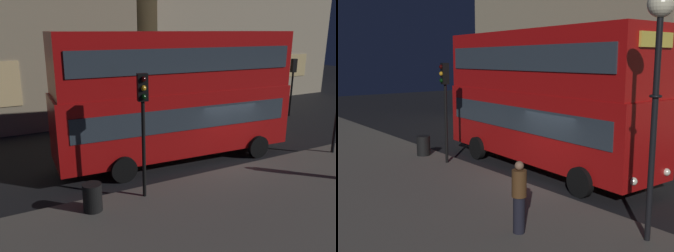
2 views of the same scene
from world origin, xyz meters
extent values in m
plane|color=black|center=(0.00, 0.00, 0.00)|extent=(80.00, 80.00, 0.00)
cube|color=#5B564F|center=(0.00, -5.41, 0.06)|extent=(44.00, 9.11, 0.12)
cube|color=#E5C67F|center=(-4.22, 8.28, 2.59)|extent=(2.75, 0.06, 1.90)
cube|color=#F2D18C|center=(5.51, 9.81, 2.45)|extent=(2.83, 0.06, 2.04)
cube|color=#F9E09E|center=(9.94, 9.81, 2.30)|extent=(2.83, 0.06, 2.44)
cube|color=#E5C67F|center=(14.36, 9.81, 2.58)|extent=(2.83, 0.06, 1.83)
cube|color=#B20F0F|center=(-1.79, 1.22, 1.80)|extent=(10.18, 3.11, 2.62)
cube|color=#B20F0F|center=(-1.79, 1.22, 4.27)|extent=(9.98, 3.05, 2.32)
cube|color=#2D3842|center=(-1.79, 1.22, 2.13)|extent=(9.38, 3.13, 0.90)
cube|color=#2D3842|center=(-1.79, 1.22, 4.39)|extent=(9.38, 3.13, 0.90)
cube|color=#F2D84C|center=(3.18, 0.94, 4.91)|extent=(0.17, 1.54, 0.44)
sphere|color=white|center=(3.30, 1.77, 0.84)|extent=(0.24, 0.24, 0.24)
sphere|color=white|center=(3.20, 0.11, 0.84)|extent=(0.24, 0.24, 0.24)
cylinder|color=black|center=(1.70, 2.36, 0.49)|extent=(1.00, 0.29, 0.99)
cylinder|color=black|center=(1.55, -0.30, 0.49)|extent=(1.00, 0.29, 0.99)
cylinder|color=black|center=(-4.48, 2.70, 0.49)|extent=(1.00, 0.29, 0.99)
cylinder|color=black|center=(-4.63, 0.05, 0.49)|extent=(1.00, 0.29, 0.99)
cylinder|color=black|center=(-4.52, -1.56, 1.74)|extent=(0.12, 0.12, 3.24)
cube|color=black|center=(-4.52, -1.56, 3.78)|extent=(0.36, 0.31, 0.85)
sphere|color=black|center=(-4.55, -1.70, 4.05)|extent=(0.17, 0.17, 0.17)
sphere|color=orange|center=(-4.55, -1.70, 3.78)|extent=(0.17, 0.17, 0.17)
sphere|color=black|center=(-4.55, -1.70, 3.51)|extent=(0.17, 0.17, 0.17)
cylinder|color=black|center=(8.72, 4.64, 1.43)|extent=(0.12, 0.12, 2.86)
cube|color=black|center=(8.72, 4.64, 3.29)|extent=(0.35, 0.30, 0.85)
sphere|color=red|center=(8.74, 4.79, 3.56)|extent=(0.17, 0.17, 0.17)
sphere|color=black|center=(8.74, 4.79, 3.29)|extent=(0.17, 0.17, 0.17)
sphere|color=black|center=(8.74, 4.79, 3.02)|extent=(0.17, 0.17, 0.17)
cylinder|color=black|center=(-6.31, -1.69, 0.56)|extent=(0.59, 0.59, 0.87)
camera|label=1|loc=(-8.78, -11.25, 5.49)|focal=37.07mm
camera|label=2|loc=(9.67, -9.91, 4.35)|focal=43.22mm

